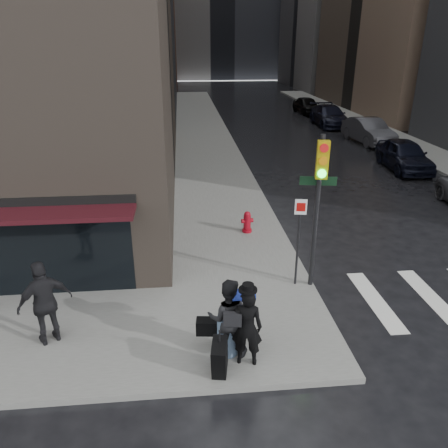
{
  "coord_description": "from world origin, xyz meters",
  "views": [
    {
      "loc": [
        -1.58,
        -8.69,
        6.54
      ],
      "look_at": [
        -0.38,
        3.68,
        1.3
      ],
      "focal_mm": 35.0,
      "sensor_mm": 36.0,
      "label": 1
    }
  ],
  "objects_px": {
    "man_jeans": "(227,317)",
    "parked_car_2": "(368,131)",
    "fire_hydrant": "(247,223)",
    "parked_car_1": "(404,155)",
    "man_overcoat": "(241,332)",
    "man_greycoat": "(45,303)",
    "traffic_light": "(317,194)",
    "parked_car_4": "(307,105)",
    "parked_car_3": "(329,116)"
  },
  "relations": [
    {
      "from": "fire_hydrant",
      "to": "man_greycoat",
      "type": "bearing_deg",
      "value": -133.29
    },
    {
      "from": "man_overcoat",
      "to": "parked_car_2",
      "type": "height_order",
      "value": "man_overcoat"
    },
    {
      "from": "parked_car_4",
      "to": "parked_car_2",
      "type": "bearing_deg",
      "value": -90.68
    },
    {
      "from": "man_jeans",
      "to": "parked_car_3",
      "type": "distance_m",
      "value": 29.91
    },
    {
      "from": "man_greycoat",
      "to": "traffic_light",
      "type": "distance_m",
      "value": 7.04
    },
    {
      "from": "man_greycoat",
      "to": "traffic_light",
      "type": "bearing_deg",
      "value": 165.02
    },
    {
      "from": "parked_car_3",
      "to": "man_greycoat",
      "type": "bearing_deg",
      "value": -118.25
    },
    {
      "from": "man_jeans",
      "to": "man_greycoat",
      "type": "distance_m",
      "value": 4.06
    },
    {
      "from": "man_overcoat",
      "to": "parked_car_2",
      "type": "relative_size",
      "value": 0.39
    },
    {
      "from": "man_greycoat",
      "to": "parked_car_3",
      "type": "height_order",
      "value": "man_greycoat"
    },
    {
      "from": "traffic_light",
      "to": "parked_car_4",
      "type": "height_order",
      "value": "traffic_light"
    },
    {
      "from": "parked_car_1",
      "to": "parked_car_4",
      "type": "xyz_separation_m",
      "value": [
        0.13,
        19.94,
        -0.04
      ]
    },
    {
      "from": "man_greycoat",
      "to": "parked_car_2",
      "type": "bearing_deg",
      "value": -158.39
    },
    {
      "from": "parked_car_1",
      "to": "parked_car_3",
      "type": "height_order",
      "value": "same"
    },
    {
      "from": "fire_hydrant",
      "to": "parked_car_2",
      "type": "xyz_separation_m",
      "value": [
        10.5,
        14.54,
        0.33
      ]
    },
    {
      "from": "man_jeans",
      "to": "parked_car_1",
      "type": "bearing_deg",
      "value": -121.25
    },
    {
      "from": "man_greycoat",
      "to": "parked_car_4",
      "type": "distance_m",
      "value": 36.86
    },
    {
      "from": "parked_car_1",
      "to": "parked_car_4",
      "type": "height_order",
      "value": "parked_car_1"
    },
    {
      "from": "parked_car_2",
      "to": "man_greycoat",
      "type": "bearing_deg",
      "value": -133.05
    },
    {
      "from": "man_overcoat",
      "to": "parked_car_3",
      "type": "distance_m",
      "value": 30.22
    },
    {
      "from": "man_overcoat",
      "to": "parked_car_2",
      "type": "bearing_deg",
      "value": -108.1
    },
    {
      "from": "man_greycoat",
      "to": "fire_hydrant",
      "type": "relative_size",
      "value": 2.6
    },
    {
      "from": "man_jeans",
      "to": "parked_car_2",
      "type": "relative_size",
      "value": 0.36
    },
    {
      "from": "parked_car_4",
      "to": "parked_car_3",
      "type": "bearing_deg",
      "value": -92.97
    },
    {
      "from": "fire_hydrant",
      "to": "parked_car_2",
      "type": "distance_m",
      "value": 17.94
    },
    {
      "from": "traffic_light",
      "to": "parked_car_1",
      "type": "height_order",
      "value": "traffic_light"
    },
    {
      "from": "traffic_light",
      "to": "parked_car_2",
      "type": "relative_size",
      "value": 0.85
    },
    {
      "from": "man_overcoat",
      "to": "man_greycoat",
      "type": "height_order",
      "value": "man_greycoat"
    },
    {
      "from": "traffic_light",
      "to": "parked_car_2",
      "type": "bearing_deg",
      "value": 73.13
    },
    {
      "from": "parked_car_2",
      "to": "traffic_light",
      "type": "bearing_deg",
      "value": -121.7
    },
    {
      "from": "parked_car_3",
      "to": "man_overcoat",
      "type": "bearing_deg",
      "value": -110.1
    },
    {
      "from": "man_jeans",
      "to": "parked_car_2",
      "type": "xyz_separation_m",
      "value": [
        11.89,
        21.04,
        -0.23
      ]
    },
    {
      "from": "man_greycoat",
      "to": "parked_car_3",
      "type": "distance_m",
      "value": 30.95
    },
    {
      "from": "parked_car_2",
      "to": "parked_car_3",
      "type": "bearing_deg",
      "value": 89.97
    },
    {
      "from": "man_overcoat",
      "to": "parked_car_2",
      "type": "distance_m",
      "value": 24.43
    },
    {
      "from": "fire_hydrant",
      "to": "parked_car_1",
      "type": "bearing_deg",
      "value": 38.96
    },
    {
      "from": "traffic_light",
      "to": "parked_car_3",
      "type": "distance_m",
      "value": 26.65
    },
    {
      "from": "man_overcoat",
      "to": "parked_car_2",
      "type": "xyz_separation_m",
      "value": [
        11.65,
        21.47,
        -0.14
      ]
    },
    {
      "from": "man_overcoat",
      "to": "man_greycoat",
      "type": "bearing_deg",
      "value": -5.7
    },
    {
      "from": "man_jeans",
      "to": "parked_car_1",
      "type": "distance_m",
      "value": 18.21
    },
    {
      "from": "parked_car_3",
      "to": "parked_car_4",
      "type": "relative_size",
      "value": 1.24
    },
    {
      "from": "man_greycoat",
      "to": "parked_car_3",
      "type": "relative_size",
      "value": 0.36
    },
    {
      "from": "parked_car_2",
      "to": "parked_car_1",
      "type": "bearing_deg",
      "value": -101.3
    },
    {
      "from": "traffic_light",
      "to": "parked_car_2",
      "type": "distance_m",
      "value": 20.76
    },
    {
      "from": "man_greycoat",
      "to": "man_overcoat",
      "type": "bearing_deg",
      "value": 133.63
    },
    {
      "from": "parked_car_3",
      "to": "parked_car_1",
      "type": "bearing_deg",
      "value": -89.32
    },
    {
      "from": "man_greycoat",
      "to": "parked_car_1",
      "type": "xyz_separation_m",
      "value": [
        15.14,
        13.6,
        -0.36
      ]
    },
    {
      "from": "man_jeans",
      "to": "parked_car_4",
      "type": "xyz_separation_m",
      "value": [
        11.28,
        34.33,
        -0.3
      ]
    },
    {
      "from": "parked_car_2",
      "to": "parked_car_4",
      "type": "distance_m",
      "value": 13.31
    },
    {
      "from": "parked_car_3",
      "to": "man_jeans",
      "type": "bearing_deg",
      "value": -110.85
    }
  ]
}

